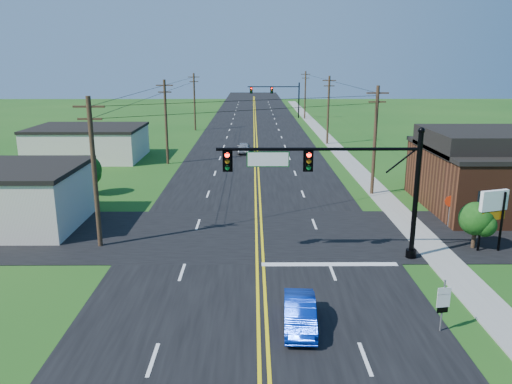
{
  "coord_description": "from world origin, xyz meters",
  "views": [
    {
      "loc": [
        -0.23,
        -18.53,
        10.93
      ],
      "look_at": [
        -0.04,
        10.0,
        3.39
      ],
      "focal_mm": 35.0,
      "sensor_mm": 36.0,
      "label": 1
    }
  ],
  "objects_px": {
    "signal_mast_far": "(277,94)",
    "route_sign": "(443,302)",
    "blue_car": "(300,314)",
    "signal_mast_main": "(336,177)",
    "stop_sign": "(450,204)"
  },
  "relations": [
    {
      "from": "blue_car",
      "to": "signal_mast_far",
      "type": "bearing_deg",
      "value": 91.13
    },
    {
      "from": "signal_mast_main",
      "to": "signal_mast_far",
      "type": "relative_size",
      "value": 1.03
    },
    {
      "from": "signal_mast_far",
      "to": "stop_sign",
      "type": "height_order",
      "value": "signal_mast_far"
    },
    {
      "from": "signal_mast_far",
      "to": "blue_car",
      "type": "xyz_separation_m",
      "value": [
        -2.7,
        -79.64,
        -3.93
      ]
    },
    {
      "from": "blue_car",
      "to": "route_sign",
      "type": "relative_size",
      "value": 1.62
    },
    {
      "from": "signal_mast_main",
      "to": "route_sign",
      "type": "xyz_separation_m",
      "value": [
        3.22,
        -8.02,
        -3.4
      ]
    },
    {
      "from": "signal_mast_far",
      "to": "route_sign",
      "type": "distance_m",
      "value": 80.14
    },
    {
      "from": "blue_car",
      "to": "stop_sign",
      "type": "height_order",
      "value": "stop_sign"
    },
    {
      "from": "signal_mast_far",
      "to": "stop_sign",
      "type": "bearing_deg",
      "value": -82.67
    },
    {
      "from": "signal_mast_far",
      "to": "blue_car",
      "type": "distance_m",
      "value": 79.78
    },
    {
      "from": "signal_mast_main",
      "to": "signal_mast_far",
      "type": "bearing_deg",
      "value": 89.92
    },
    {
      "from": "blue_car",
      "to": "route_sign",
      "type": "xyz_separation_m",
      "value": [
        5.82,
        -0.38,
        0.73
      ]
    },
    {
      "from": "signal_mast_far",
      "to": "route_sign",
      "type": "relative_size",
      "value": 4.73
    },
    {
      "from": "signal_mast_main",
      "to": "route_sign",
      "type": "height_order",
      "value": "signal_mast_main"
    },
    {
      "from": "signal_mast_main",
      "to": "stop_sign",
      "type": "xyz_separation_m",
      "value": [
        8.66,
        5.43,
        -3.16
      ]
    }
  ]
}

